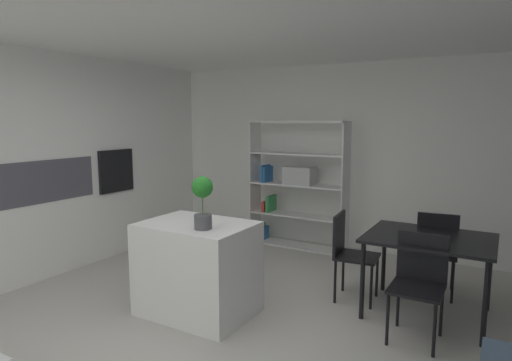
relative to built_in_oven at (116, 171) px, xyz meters
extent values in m
plane|color=beige|center=(2.46, -1.19, -1.19)|extent=(8.80, 8.80, 0.00)
cube|color=white|center=(2.46, -1.19, 1.52)|extent=(6.41, 6.39, 0.06)
cube|color=white|center=(2.46, 1.98, 0.15)|extent=(6.41, 0.06, 2.69)
cube|color=white|center=(-0.35, -1.19, 0.15)|extent=(0.66, 5.77, 2.69)
cube|color=#4C4C56|center=(-0.02, -1.04, -0.02)|extent=(0.01, 1.30, 0.50)
cube|color=black|center=(0.00, 0.00, 0.00)|extent=(0.04, 0.57, 0.58)
cylinder|color=#B7BABC|center=(-0.03, 0.00, 0.24)|extent=(0.02, 0.46, 0.02)
cube|color=white|center=(2.10, -0.91, -0.74)|extent=(1.05, 0.77, 0.90)
cylinder|color=#4C4C51|center=(2.29, -1.06, -0.22)|extent=(0.16, 0.16, 0.13)
cylinder|color=#476633|center=(2.29, -1.06, -0.07)|extent=(0.01, 0.01, 0.18)
sphere|color=#227624|center=(2.29, -1.06, 0.10)|extent=(0.19, 0.19, 0.19)
cube|color=white|center=(1.27, 1.63, -0.26)|extent=(0.02, 0.34, 1.87)
cube|color=white|center=(2.73, 1.63, -0.26)|extent=(0.02, 0.34, 1.87)
cube|color=white|center=(2.00, 1.63, 0.67)|extent=(1.48, 0.34, 0.02)
cube|color=white|center=(2.00, 1.63, -1.18)|extent=(1.48, 0.34, 0.02)
cube|color=white|center=(2.00, 1.63, -0.72)|extent=(1.44, 0.34, 0.02)
cube|color=white|center=(2.00, 1.63, -0.26)|extent=(1.44, 0.34, 0.02)
cube|color=white|center=(2.00, 1.63, 0.20)|extent=(1.44, 0.34, 0.02)
cube|color=#338E4C|center=(1.36, 1.63, -1.05)|extent=(0.05, 0.28, 0.25)
cube|color=#2D6BAD|center=(1.42, 1.63, -1.07)|extent=(0.05, 0.28, 0.20)
cube|color=red|center=(1.48, 1.63, -0.62)|extent=(0.05, 0.28, 0.16)
cube|color=#338E4C|center=(1.55, 1.63, -0.58)|extent=(0.05, 0.28, 0.25)
cube|color=#2D6BAD|center=(1.45, 1.63, -0.12)|extent=(0.04, 0.28, 0.26)
cube|color=#2D6BAD|center=(1.49, 1.63, -0.13)|extent=(0.03, 0.28, 0.24)
cube|color=#B7BABC|center=(2.03, 1.63, -0.12)|extent=(0.44, 0.30, 0.26)
cube|color=black|center=(4.06, 0.17, -0.43)|extent=(1.15, 0.93, 0.03)
cylinder|color=black|center=(3.54, -0.24, -0.82)|extent=(0.04, 0.04, 0.75)
cylinder|color=black|center=(4.57, -0.24, -0.82)|extent=(0.04, 0.04, 0.75)
cylinder|color=black|center=(3.54, 0.58, -0.82)|extent=(0.04, 0.04, 0.75)
cylinder|color=black|center=(4.57, 0.58, -0.82)|extent=(0.04, 0.04, 0.75)
cube|color=black|center=(3.36, 0.17, -0.72)|extent=(0.46, 0.45, 0.03)
cube|color=black|center=(3.16, 0.15, -0.50)|extent=(0.07, 0.41, 0.43)
cylinder|color=black|center=(3.56, 0.01, -0.97)|extent=(0.03, 0.03, 0.46)
cylinder|color=black|center=(3.52, 0.36, -0.97)|extent=(0.03, 0.03, 0.46)
cylinder|color=black|center=(3.19, -0.02, -0.97)|extent=(0.03, 0.03, 0.46)
cylinder|color=black|center=(3.16, 0.33, -0.97)|extent=(0.03, 0.03, 0.46)
cube|color=black|center=(4.06, 0.76, -0.73)|extent=(0.45, 0.49, 0.03)
cube|color=black|center=(4.08, 0.55, -0.49)|extent=(0.40, 0.07, 0.46)
cylinder|color=black|center=(4.20, 0.97, -0.97)|extent=(0.03, 0.03, 0.45)
cylinder|color=black|center=(3.86, 0.93, -0.97)|extent=(0.03, 0.03, 0.45)
cylinder|color=black|center=(4.25, 0.58, -0.97)|extent=(0.03, 0.03, 0.45)
cylinder|color=black|center=(3.91, 0.54, -0.97)|extent=(0.03, 0.03, 0.45)
cube|color=black|center=(4.06, -0.42, -0.73)|extent=(0.43, 0.46, 0.03)
cube|color=black|center=(4.06, -0.20, -0.50)|extent=(0.43, 0.03, 0.43)
cylinder|color=black|center=(3.87, -0.61, -0.97)|extent=(0.03, 0.03, 0.45)
cylinder|color=black|center=(4.24, -0.61, -0.97)|extent=(0.03, 0.03, 0.45)
cylinder|color=black|center=(3.87, -0.22, -0.97)|extent=(0.03, 0.03, 0.45)
cylinder|color=black|center=(4.24, -0.22, -0.97)|extent=(0.03, 0.03, 0.45)
camera|label=1|loc=(4.64, -4.13, 0.70)|focal=30.30mm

